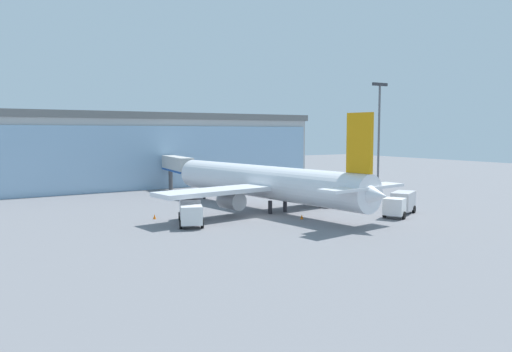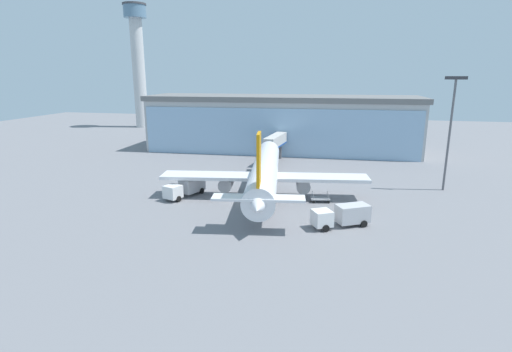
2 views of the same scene
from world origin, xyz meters
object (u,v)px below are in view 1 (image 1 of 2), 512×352
safety_cone_wingtip (155,217)px  catering_truck (190,210)px  fuel_truck (400,203)px  safety_cone_nose (302,217)px  airplane (267,182)px  jet_bridge (177,165)px  apron_light_mast (379,127)px  baggage_cart (329,203)px

safety_cone_wingtip → catering_truck: bearing=-62.6°
fuel_truck → safety_cone_nose: size_ratio=13.54×
airplane → safety_cone_wingtip: 14.68m
jet_bridge → apron_light_mast: (30.41, -14.96, 6.31)m
fuel_truck → baggage_cart: bearing=-99.6°
baggage_cart → jet_bridge: bearing=-77.9°
baggage_cart → fuel_truck: bearing=98.2°
jet_bridge → airplane: airplane is taller
apron_light_mast → fuel_truck: apron_light_mast is taller
jet_bridge → baggage_cart: 28.19m
apron_light_mast → baggage_cart: apron_light_mast is taller
jet_bridge → safety_cone_nose: bearing=-169.6°
apron_light_mast → safety_cone_wingtip: bearing=-170.1°
airplane → safety_cone_nose: size_ratio=67.39×
jet_bridge → safety_cone_nose: (2.51, -31.14, -4.22)m
apron_light_mast → airplane: (-28.10, -8.95, -7.20)m
airplane → safety_cone_nose: 7.96m
safety_cone_nose → baggage_cart: bearing=32.8°
safety_cone_wingtip → safety_cone_nose: bearing=-31.3°
safety_cone_nose → catering_truck: bearing=161.1°
apron_light_mast → baggage_cart: (-19.32, -10.64, -10.30)m
fuel_truck → baggage_cart: 9.90m
airplane → safety_cone_wingtip: size_ratio=67.39×
apron_light_mast → jet_bridge: bearing=153.8°
fuel_truck → safety_cone_wingtip: size_ratio=13.54×
jet_bridge → airplane: bearing=-168.7°
baggage_cart → airplane: bearing=-22.3°
apron_light_mast → fuel_truck: (-16.04, -19.93, -9.33)m
airplane → catering_truck: (-11.79, -3.13, -2.14)m
jet_bridge → safety_cone_nose: jet_bridge is taller
fuel_truck → safety_cone_nose: 12.50m
catering_truck → safety_cone_wingtip: catering_truck is taller
jet_bridge → safety_cone_nose: size_ratio=20.50×
catering_truck → baggage_cart: (20.57, 1.43, -0.97)m
airplane → safety_cone_nose: airplane is taller
jet_bridge → catering_truck: jet_bridge is taller
fuel_truck → safety_cone_nose: (-11.86, 3.75, -1.19)m
apron_light_mast → baggage_cart: bearing=-151.2°
airplane → safety_cone_nose: (0.20, -7.23, -3.33)m
fuel_truck → jet_bridge: bearing=-96.7°
safety_cone_nose → jet_bridge: bearing=94.6°
apron_light_mast → catering_truck: (-39.89, -12.07, -9.33)m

